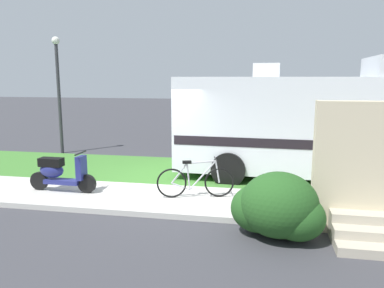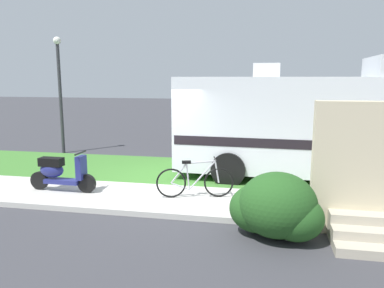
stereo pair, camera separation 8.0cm
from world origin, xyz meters
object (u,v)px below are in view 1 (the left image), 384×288
Objects in this scene: pickup_truck_far at (255,116)px; street_lamp_post at (58,84)px; bicycle at (196,181)px; scooter at (60,172)px; pickup_truck_near at (321,126)px; motorhome_rv at (307,123)px.

pickup_truck_far is 9.17m from street_lamp_post.
bicycle is 0.40× the size of street_lamp_post.
scooter is at bearing -112.36° from pickup_truck_far.
street_lamp_post is at bearing 119.00° from scooter.
pickup_truck_near reaches higher than scooter.
scooter is at bearing -61.00° from street_lamp_post.
street_lamp_post is (-5.91, 4.66, 2.07)m from bicycle.
bicycle is at bearing -38.27° from street_lamp_post.
pickup_truck_near is (1.01, 4.47, -0.62)m from motorhome_rv.
pickup_truck_near reaches higher than bicycle.
street_lamp_post is at bearing -140.66° from pickup_truck_far.
motorhome_rv is 8.09m from pickup_truck_far.
motorhome_rv is 4.06× the size of scooter.
pickup_truck_far is at bearing 67.64° from scooter.
pickup_truck_near is (3.64, 6.95, 0.45)m from bicycle.
motorhome_rv is at bearing 23.87° from scooter.
pickup_truck_far is (-1.56, 7.91, -0.62)m from motorhome_rv.
motorhome_rv is at bearing 43.27° from bicycle.
pickup_truck_near is at bearing 45.73° from scooter.
bicycle is 0.30× the size of pickup_truck_far.
scooter is 5.83m from street_lamp_post.
bicycle is at bearing -136.73° from motorhome_rv.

